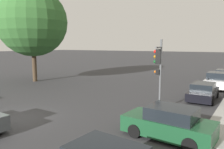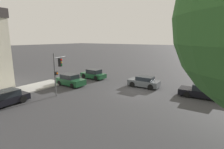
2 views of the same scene
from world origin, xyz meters
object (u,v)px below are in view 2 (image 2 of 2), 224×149
object	(u,v)px
traffic_signal	(58,68)
crossing_car_2	(70,80)
crossing_car_0	(93,74)
crossing_car_1	(144,82)
crossing_car_3	(204,92)
parked_car_0	(5,98)

from	to	relation	value
traffic_signal	crossing_car_2	size ratio (longest dim) A/B	1.12
crossing_car_0	crossing_car_1	distance (m)	8.47
crossing_car_1	crossing_car_2	distance (m)	9.65
crossing_car_3	traffic_signal	bearing A→B (deg)	28.17
traffic_signal	crossing_car_0	bearing A→B (deg)	90.95
crossing_car_2	parked_car_0	distance (m)	8.33
crossing_car_2	traffic_signal	bearing A→B (deg)	-58.72
traffic_signal	crossing_car_1	world-z (taller)	traffic_signal
crossing_car_2	crossing_car_3	xyz separation A→B (m)	(-15.40, -4.25, -0.04)
crossing_car_3	parked_car_0	distance (m)	19.76
traffic_signal	parked_car_0	distance (m)	5.67
crossing_car_2	crossing_car_3	bearing A→B (deg)	17.66
crossing_car_0	crossing_car_1	size ratio (longest dim) A/B	1.02
crossing_car_0	crossing_car_3	xyz separation A→B (m)	(-15.37, 0.50, -0.03)
crossing_car_0	crossing_car_3	distance (m)	15.38
crossing_car_2	crossing_car_0	bearing A→B (deg)	91.96
crossing_car_1	parked_car_0	size ratio (longest dim) A/B	0.94
crossing_car_0	traffic_signal	bearing A→B (deg)	105.30
crossing_car_1	parked_car_0	distance (m)	15.36
crossing_car_1	crossing_car_3	world-z (taller)	crossing_car_3
traffic_signal	crossing_car_0	world-z (taller)	traffic_signal
crossing_car_2	crossing_car_3	size ratio (longest dim) A/B	0.84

